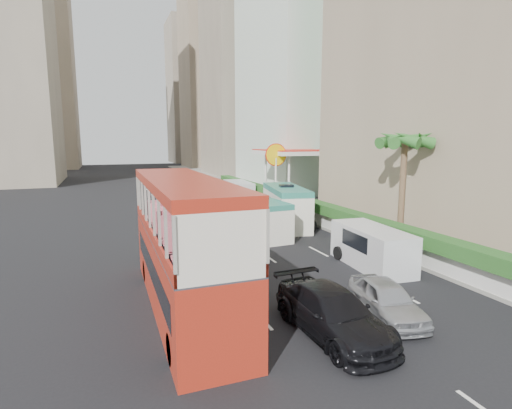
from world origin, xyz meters
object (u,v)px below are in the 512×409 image
double_decker_bus (184,244)px  panel_van_near (372,247)px  car_black (332,334)px  car_silver_lane_a (228,246)px  panel_van_far (239,192)px  palm_tree (402,193)px  car_silver_lane_b (385,317)px  van_asset (226,216)px  shell_station (294,176)px  minibus_far (286,207)px  minibus_near (262,218)px

double_decker_bus → panel_van_near: double_decker_bus is taller
panel_van_near → car_black: bearing=-131.2°
double_decker_bus → car_silver_lane_a: 9.36m
panel_van_far → palm_tree: size_ratio=0.84×
double_decker_bus → palm_tree: 14.39m
car_silver_lane_b → palm_tree: palm_tree is taller
palm_tree → van_asset: bearing=117.3°
car_black → shell_station: (11.83, 27.06, 2.75)m
minibus_far → panel_van_near: minibus_far is taller
car_black → minibus_far: minibus_far is taller
car_black → van_asset: (2.67, 21.57, 0.00)m
minibus_near → panel_van_far: 15.64m
car_silver_lane_a → panel_van_near: bearing=-57.3°
minibus_far → panel_van_far: minibus_far is taller
double_decker_bus → panel_van_far: (10.51, 25.05, -1.45)m
double_decker_bus → car_silver_lane_a: double_decker_bus is taller
car_silver_lane_a → palm_tree: size_ratio=0.63×
double_decker_bus → car_silver_lane_b: 8.05m
minibus_near → panel_van_near: 8.68m
car_silver_lane_b → minibus_near: (0.37, 13.41, 1.26)m
car_silver_lane_a → car_silver_lane_b: car_silver_lane_b is taller
car_silver_lane_b → shell_station: (9.27, 26.62, 2.75)m
minibus_far → panel_van_near: size_ratio=1.33×
car_silver_lane_a → minibus_far: minibus_far is taller
minibus_far → palm_tree: palm_tree is taller
minibus_near → palm_tree: (6.70, -5.79, 2.12)m
car_black → van_asset: bearing=80.3°
car_silver_lane_a → minibus_far: bearing=25.1°
car_silver_lane_a → panel_van_far: bearing=60.0°
shell_station → minibus_near: bearing=-124.0°
car_silver_lane_b → panel_van_far: panel_van_far is taller
car_black → car_silver_lane_a: bearing=87.5°
minibus_near → panel_van_near: minibus_near is taller
car_silver_lane_b → car_silver_lane_a: bearing=113.6°
double_decker_bus → palm_tree: bearing=16.2°
panel_van_far → shell_station: 6.09m
car_silver_lane_b → panel_van_far: 28.94m
car_silver_lane_a → panel_van_far: (6.37, 17.05, 1.08)m
panel_van_far → palm_tree: 21.43m
palm_tree → double_decker_bus: bearing=-163.8°
shell_station → car_silver_lane_b: bearing=-109.2°
car_silver_lane_a → van_asset: 9.88m
van_asset → shell_station: (9.16, 5.49, 2.75)m
van_asset → panel_van_far: (3.67, 7.54, 1.08)m
panel_van_far → shell_station: bearing=-16.6°
minibus_near → car_black: bearing=-105.3°
car_silver_lane_b → minibus_near: size_ratio=0.71×
van_asset → panel_van_near: 16.25m
car_silver_lane_a → car_silver_lane_b: (2.58, -11.62, 0.00)m
car_black → minibus_far: 17.17m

